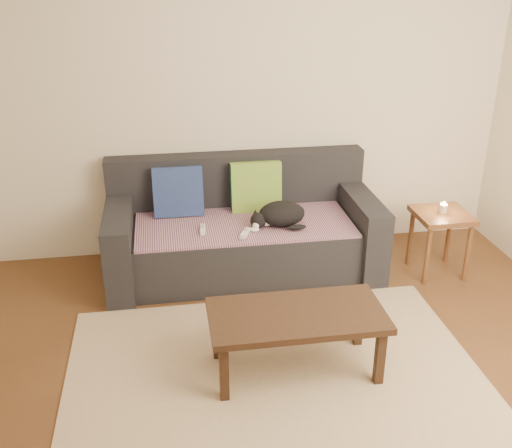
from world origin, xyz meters
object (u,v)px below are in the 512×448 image
object	(u,v)px
cat	(280,214)
side_table	(441,223)
sofa	(242,233)
coffee_table	(297,320)
wii_remote_a	(203,229)
wii_remote_b	(245,233)

from	to	relation	value
cat	side_table	world-z (taller)	cat
sofa	side_table	size ratio (longest dim) A/B	4.08
sofa	side_table	distance (m)	1.56
sofa	coffee_table	bearing A→B (deg)	-84.43
wii_remote_a	wii_remote_b	distance (m)	0.32
wii_remote_a	wii_remote_b	size ratio (longest dim) A/B	1.00
sofa	coffee_table	world-z (taller)	sofa
cat	coffee_table	bearing A→B (deg)	-71.89
wii_remote_b	side_table	size ratio (longest dim) A/B	0.29
side_table	wii_remote_a	bearing A→B (deg)	176.43
side_table	coffee_table	distance (m)	1.75
side_table	coffee_table	world-z (taller)	side_table
cat	side_table	size ratio (longest dim) A/B	0.94
coffee_table	cat	bearing A→B (deg)	83.72
wii_remote_b	coffee_table	distance (m)	1.07
wii_remote_b	cat	bearing A→B (deg)	-39.35
wii_remote_b	wii_remote_a	bearing A→B (deg)	95.39
side_table	sofa	bearing A→B (deg)	168.39
wii_remote_b	side_table	xyz separation A→B (m)	(1.54, -0.00, -0.03)
sofa	side_table	bearing A→B (deg)	-11.61
cat	wii_remote_b	world-z (taller)	cat
cat	wii_remote_b	size ratio (longest dim) A/B	3.23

